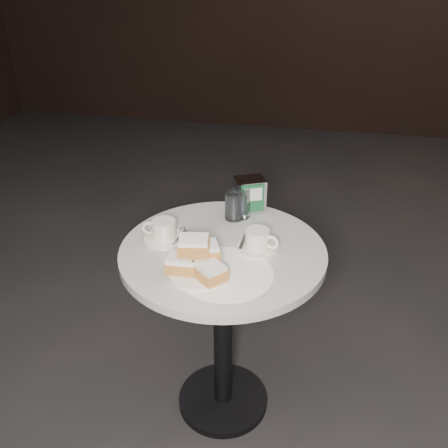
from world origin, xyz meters
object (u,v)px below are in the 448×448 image
coffee_cup_left (164,232)px  coffee_cup_right (258,241)px  cafe_table (223,296)px  water_glass_left (234,206)px  beignet_plate (198,262)px  napkin_dispenser (249,195)px  water_glass_right (241,203)px

coffee_cup_left → coffee_cup_right: size_ratio=0.89×
cafe_table → water_glass_left: bearing=90.8°
coffee_cup_right → water_glass_left: 0.23m
beignet_plate → napkin_dispenser: (0.09, 0.45, 0.02)m
beignet_plate → napkin_dispenser: size_ratio=1.74×
beignet_plate → coffee_cup_left: beignet_plate is taller
coffee_cup_left → water_glass_left: 0.29m
napkin_dispenser → water_glass_right: bearing=-136.2°
cafe_table → napkin_dispenser: 0.40m
coffee_cup_right → water_glass_left: (-0.12, 0.19, 0.02)m
beignet_plate → coffee_cup_left: 0.24m
cafe_table → coffee_cup_left: coffee_cup_left is taller
water_glass_left → napkin_dispenser: (0.05, 0.08, 0.01)m
napkin_dispenser → water_glass_left: bearing=-144.2°
coffee_cup_right → napkin_dispenser: 0.29m
water_glass_left → napkin_dispenser: 0.09m
cafe_table → coffee_cup_left: bearing=175.2°
coffee_cup_left → water_glass_right: (0.23, 0.22, 0.02)m
beignet_plate → water_glass_right: (0.07, 0.39, 0.01)m
coffee_cup_left → water_glass_left: size_ratio=1.44×
napkin_dispenser → beignet_plate: bearing=-125.5°
cafe_table → water_glass_right: 0.35m
coffee_cup_left → water_glass_right: water_glass_right is taller
water_glass_right → napkin_dispenser: size_ratio=0.82×
coffee_cup_right → cafe_table: bearing=-152.4°
coffee_cup_left → water_glass_right: bearing=39.6°
coffee_cup_right → napkin_dispenser: size_ratio=1.28×
beignet_plate → water_glass_left: beignet_plate is taller
cafe_table → coffee_cup_right: 0.26m
water_glass_right → cafe_table: bearing=-94.6°
water_glass_right → beignet_plate: bearing=-99.5°
coffee_cup_right → water_glass_right: bearing=130.8°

